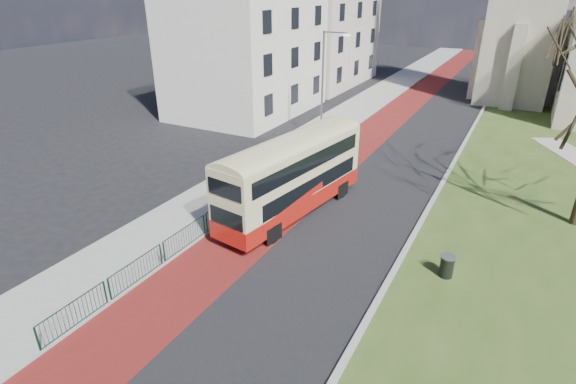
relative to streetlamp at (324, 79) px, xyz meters
The scene contains 12 objects.
ground 19.08m from the streetlamp, 76.42° to the right, with size 160.00×160.00×0.00m, color black.
road_carriageway 7.70m from the streetlamp, 18.88° to the left, with size 9.00×120.00×0.01m, color black.
bus_lane 5.91m from the streetlamp, 32.43° to the left, with size 3.40×120.00×0.01m, color #591414.
pavement_west 5.00m from the streetlamp, 108.07° to the left, with size 4.00×120.00×0.12m, color gray.
kerb_west 5.13m from the streetlamp, 56.03° to the left, with size 0.25×120.00×0.13m, color #999993.
kerb_east 12.07m from the streetlamp, 20.95° to the left, with size 0.25×80.00×0.13m, color #999993.
pedestrian_railing 14.64m from the streetlamp, 84.30° to the right, with size 0.07×24.00×1.12m.
street_block_near 10.62m from the streetlamp, 157.49° to the left, with size 10.30×14.30×13.00m.
street_block_far 22.24m from the streetlamp, 115.76° to the left, with size 10.30×16.30×11.50m.
streetlamp is the anchor object (origin of this frame).
bus 13.93m from the streetlamp, 72.60° to the right, with size 3.78×10.06×4.11m.
litter_bin 20.06m from the streetlamp, 50.72° to the right, with size 0.70×0.70×0.97m.
Camera 1 is at (9.62, -14.11, 11.14)m, focal length 28.00 mm.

